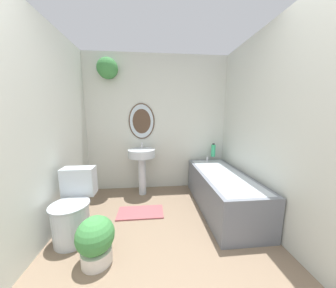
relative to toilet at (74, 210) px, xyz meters
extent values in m
cube|color=silver|center=(0.99, 1.28, 0.88)|extent=(2.61, 0.06, 2.40)
ellipsoid|color=#4C3828|center=(0.70, 1.24, 0.94)|extent=(0.46, 0.02, 0.63)
ellipsoid|color=silver|center=(0.70, 1.23, 0.94)|extent=(0.42, 0.01, 0.59)
cylinder|color=silver|center=(0.18, 1.15, 1.87)|extent=(0.15, 0.15, 0.08)
sphere|color=#3D8442|center=(0.18, 1.15, 1.79)|extent=(0.33, 0.33, 0.33)
cube|color=silver|center=(-0.29, -0.03, 0.88)|extent=(0.06, 2.68, 2.40)
cube|color=silver|center=(2.26, -0.03, 0.88)|extent=(0.06, 2.68, 2.40)
cylinder|color=silver|center=(0.00, -0.07, -0.11)|extent=(0.37, 0.37, 0.41)
cylinder|color=#A0A9B1|center=(0.00, -0.07, 0.10)|extent=(0.40, 0.40, 0.02)
cube|color=silver|center=(0.00, 0.20, 0.26)|extent=(0.37, 0.18, 0.34)
cylinder|color=silver|center=(0.70, 0.99, 0.02)|extent=(0.13, 0.13, 0.66)
cylinder|color=silver|center=(0.70, 0.99, 0.41)|extent=(0.45, 0.45, 0.13)
cylinder|color=silver|center=(0.70, 1.11, 0.53)|extent=(0.02, 0.02, 0.10)
cube|color=slate|center=(1.89, 0.42, -0.05)|extent=(0.65, 1.57, 0.53)
cube|color=silver|center=(1.89, 0.42, 0.19)|extent=(0.55, 1.47, 0.04)
cylinder|color=silver|center=(1.89, 1.10, 0.25)|extent=(0.04, 0.04, 0.08)
cylinder|color=#38B275|center=(2.00, 1.12, 0.40)|extent=(0.08, 0.08, 0.22)
cylinder|color=black|center=(2.00, 1.12, 0.52)|extent=(0.04, 0.04, 0.02)
cylinder|color=silver|center=(0.35, -0.38, -0.25)|extent=(0.27, 0.27, 0.13)
sphere|color=#3D8442|center=(0.35, -0.38, -0.04)|extent=(0.34, 0.34, 0.34)
cube|color=#934C51|center=(0.70, 0.39, -0.31)|extent=(0.63, 0.33, 0.02)
camera|label=1|loc=(0.88, -1.81, 1.04)|focal=18.00mm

